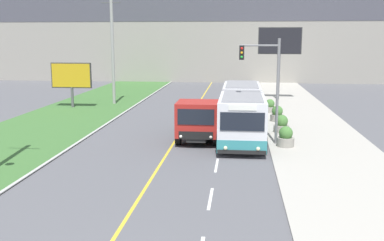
% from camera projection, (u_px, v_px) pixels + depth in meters
% --- Properties ---
extents(city_bus, '(2.69, 12.07, 2.93)m').
position_uv_depth(city_bus, '(242.00, 112.00, 28.43)').
color(city_bus, silver).
rests_on(city_bus, ground_plane).
extents(dump_truck, '(2.50, 6.33, 2.49)m').
position_uv_depth(dump_truck, '(199.00, 120.00, 26.71)').
color(dump_truck, black).
rests_on(dump_truck, ground_plane).
extents(car_distant, '(1.80, 4.30, 1.45)m').
position_uv_depth(car_distant, '(243.00, 97.00, 41.65)').
color(car_distant, black).
rests_on(car_distant, ground_plane).
extents(utility_pole_far, '(1.80, 0.28, 10.44)m').
position_uv_depth(utility_pole_far, '(113.00, 47.00, 40.95)').
color(utility_pole_far, '#9E9E99').
rests_on(utility_pole_far, ground_plane).
extents(traffic_light_mast, '(2.28, 0.32, 6.08)m').
position_uv_depth(traffic_light_mast, '(267.00, 78.00, 25.30)').
color(traffic_light_mast, slate).
rests_on(traffic_light_mast, ground_plane).
extents(billboard_large, '(4.17, 0.24, 7.08)m').
position_uv_depth(billboard_large, '(280.00, 44.00, 43.53)').
color(billboard_large, '#59595B').
rests_on(billboard_large, ground_plane).
extents(billboard_small, '(3.59, 0.24, 3.95)m').
position_uv_depth(billboard_small, '(71.00, 77.00, 39.28)').
color(billboard_small, '#59595B').
rests_on(billboard_small, ground_plane).
extents(planter_round_near, '(0.97, 0.97, 1.15)m').
position_uv_depth(planter_round_near, '(286.00, 137.00, 25.19)').
color(planter_round_near, gray).
rests_on(planter_round_near, sidewalk_right).
extents(planter_round_second, '(1.01, 1.01, 1.13)m').
position_uv_depth(planter_round_second, '(282.00, 125.00, 28.99)').
color(planter_round_second, gray).
rests_on(planter_round_second, sidewalk_right).
extents(planter_round_third, '(1.00, 1.00, 1.14)m').
position_uv_depth(planter_round_third, '(277.00, 114.00, 32.80)').
color(planter_round_third, gray).
rests_on(planter_round_third, sidewalk_right).
extents(planter_round_far, '(0.93, 0.93, 1.08)m').
position_uv_depth(planter_round_far, '(270.00, 107.00, 36.64)').
color(planter_round_far, gray).
rests_on(planter_round_far, sidewalk_right).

